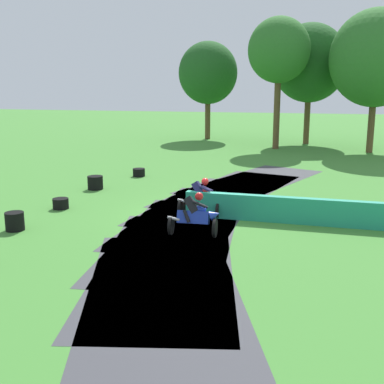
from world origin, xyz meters
TOP-DOWN VIEW (x-y plane):
  - ground_plane at (0.00, 0.00)m, footprint 120.00×120.00m
  - track_asphalt at (0.56, -0.03)m, footprint 7.09×23.20m
  - safety_barrier at (5.69, -0.29)m, footprint 11.79×0.90m
  - motorcycle_lead_red at (0.35, 0.08)m, footprint 1.70×0.83m
  - motorcycle_chase_blue at (0.60, -2.19)m, footprint 1.68×0.85m
  - tire_stack_near at (-4.28, 6.76)m, footprint 0.61×0.61m
  - tire_stack_mid_a at (-5.20, 3.40)m, footprint 0.68×0.68m
  - tire_stack_mid_b at (-5.08, -0.11)m, footprint 0.60×0.60m
  - tire_stack_far at (-5.23, -2.98)m, footprint 0.61×0.61m
  - tree_far_right at (8.22, 18.40)m, footprint 6.04×6.04m
  - tree_mid_rise at (4.02, 22.39)m, footprint 5.56×5.56m
  - tree_behind_barrier at (1.90, 18.97)m, footprint 4.28×4.28m
  - tree_distant at (-4.01, 23.94)m, footprint 4.79×4.79m

SIDE VIEW (x-z plane):
  - ground_plane at x=0.00m, z-range 0.00..0.00m
  - track_asphalt at x=0.56m, z-range 0.00..0.01m
  - tire_stack_near at x=-4.28m, z-range 0.00..0.40m
  - tire_stack_mid_b at x=-5.08m, z-range 0.00..0.40m
  - tire_stack_mid_a at x=-5.20m, z-range 0.00..0.60m
  - tire_stack_far at x=-5.23m, z-range 0.00..0.60m
  - safety_barrier at x=5.69m, z-range 0.00..0.90m
  - motorcycle_chase_blue at x=0.60m, z-range -0.08..1.35m
  - motorcycle_lead_red at x=0.35m, z-range -0.06..1.36m
  - tree_distant at x=-4.01m, z-range 1.41..9.31m
  - tree_mid_rise at x=4.02m, z-range 1.55..10.52m
  - tree_far_right at x=8.22m, z-range 1.50..10.87m
  - tree_behind_barrier at x=1.90m, z-range 2.24..11.30m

